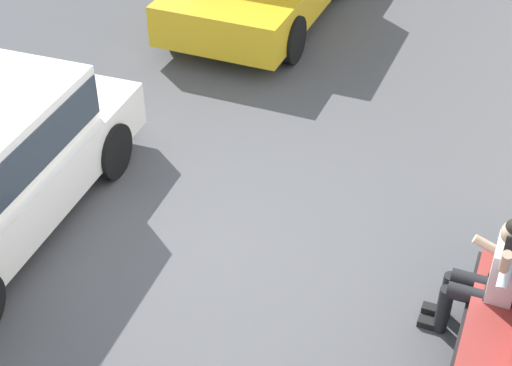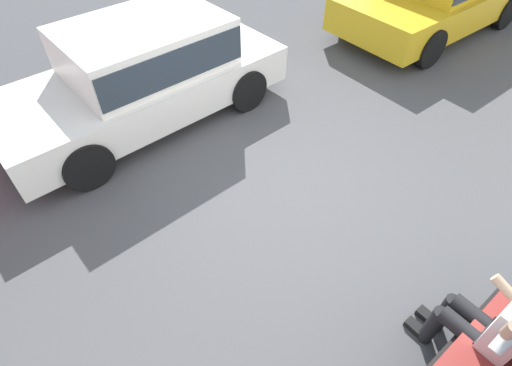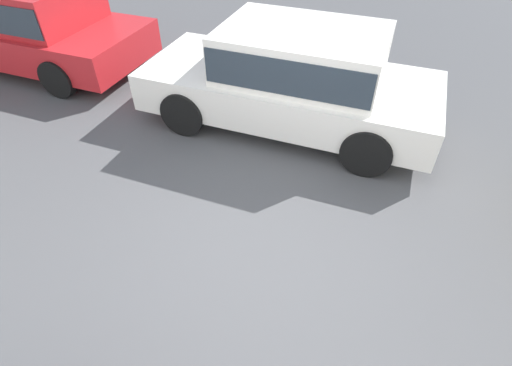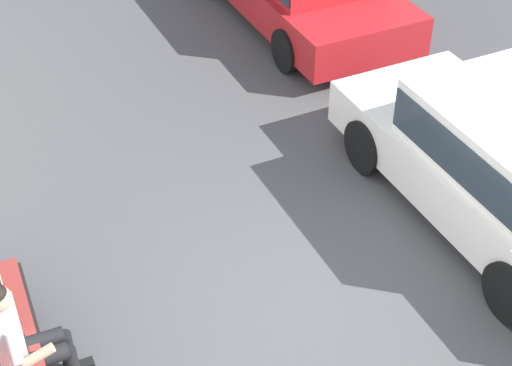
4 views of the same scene
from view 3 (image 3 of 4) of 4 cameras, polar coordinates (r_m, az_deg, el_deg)
The scene contains 3 objects.
ground_plane at distance 4.33m, azimuth 0.41°, elevation -8.09°, with size 60.00×60.00×0.00m, color #4C4C4F.
parked_car_mid at distance 5.73m, azimuth 5.49°, elevation 15.14°, with size 4.18×1.93×1.41m.
parked_car_far at distance 8.65m, azimuth -30.20°, elevation 19.43°, with size 4.56×2.04×1.45m.
Camera 3 is at (-1.07, 2.60, 3.29)m, focal length 28.00 mm.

